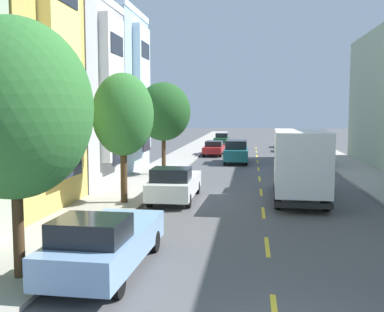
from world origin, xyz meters
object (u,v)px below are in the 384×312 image
(parked_sedan_red, at_px, (214,148))
(parked_pickup_white, at_px, (175,184))
(parked_pickup_sky, at_px, (105,243))
(parked_suv_orange, at_px, (296,142))
(street_tree_third, at_px, (163,112))
(moving_teal_sedan, at_px, (236,151))
(delivery_box_truck, at_px, (300,161))
(parked_hatchback_forest, at_px, (222,139))
(parked_suv_navy, at_px, (292,139))
(street_tree_nearest, at_px, (14,109))
(street_tree_second, at_px, (123,115))
(parked_hatchback_black, at_px, (314,157))

(parked_sedan_red, xyz_separation_m, parked_pickup_white, (-0.03, -22.97, 0.08))
(parked_sedan_red, distance_m, parked_pickup_white, 22.98)
(parked_pickup_sky, xyz_separation_m, parked_suv_orange, (8.71, 38.82, 0.16))
(street_tree_third, bearing_deg, parked_pickup_white, -75.46)
(moving_teal_sedan, bearing_deg, delivery_box_truck, -77.20)
(parked_hatchback_forest, relative_size, parked_suv_navy, 0.83)
(street_tree_nearest, relative_size, parked_hatchback_forest, 1.62)
(parked_pickup_sky, bearing_deg, parked_suv_orange, 77.35)
(parked_sedan_red, height_order, parked_suv_navy, parked_suv_navy)
(parked_suv_orange, height_order, moving_teal_sedan, same)
(parked_pickup_sky, bearing_deg, parked_hatchback_forest, 89.93)
(street_tree_nearest, height_order, street_tree_third, street_tree_nearest)
(street_tree_second, xyz_separation_m, moving_teal_sedan, (4.60, 18.01, -3.21))
(street_tree_second, bearing_deg, parked_hatchback_forest, 87.06)
(parked_pickup_white, bearing_deg, parked_hatchback_black, 59.83)
(street_tree_third, bearing_deg, parked_hatchback_black, 31.14)
(delivery_box_truck, height_order, moving_teal_sedan, delivery_box_truck)
(street_tree_nearest, xyz_separation_m, street_tree_third, (0.00, 19.33, -0.09))
(street_tree_second, bearing_deg, parked_pickup_sky, -77.43)
(parked_hatchback_forest, distance_m, moving_teal_sedan, 20.96)
(parked_hatchback_forest, distance_m, parked_hatchback_black, 24.28)
(parked_suv_navy, bearing_deg, street_tree_third, -112.19)
(street_tree_nearest, bearing_deg, parked_suv_navy, 76.79)
(street_tree_second, relative_size, moving_teal_sedan, 1.24)
(street_tree_second, relative_size, parked_suv_navy, 1.23)
(street_tree_nearest, bearing_deg, parked_suv_orange, 75.01)
(parked_suv_navy, bearing_deg, parked_pickup_sky, -101.11)
(street_tree_nearest, xyz_separation_m, street_tree_second, (0.00, 9.67, -0.22))
(street_tree_third, xyz_separation_m, parked_hatchback_black, (10.74, 6.49, -3.57))
(parked_suv_orange, bearing_deg, street_tree_nearest, -104.99)
(parked_suv_navy, bearing_deg, street_tree_second, -106.60)
(parked_pickup_white, height_order, parked_suv_orange, parked_suv_orange)
(parked_suv_navy, bearing_deg, delivery_box_truck, -94.25)
(parked_suv_navy, xyz_separation_m, parked_suv_orange, (-0.04, -5.76, 0.00))
(street_tree_third, bearing_deg, parked_suv_navy, 67.81)
(delivery_box_truck, bearing_deg, parked_sedan_red, 105.19)
(street_tree_nearest, distance_m, parked_hatchback_black, 28.21)
(street_tree_third, distance_m, parked_suv_navy, 28.51)
(parked_hatchback_black, bearing_deg, delivery_box_truck, -100.36)
(street_tree_third, height_order, parked_hatchback_black, street_tree_third)
(parked_pickup_sky, distance_m, parked_suv_navy, 45.44)
(street_tree_nearest, distance_m, delivery_box_truck, 14.64)
(street_tree_nearest, distance_m, parked_suv_orange, 41.33)
(delivery_box_truck, height_order, parked_pickup_sky, delivery_box_truck)
(street_tree_third, distance_m, delivery_box_truck, 11.33)
(parked_sedan_red, bearing_deg, moving_teal_sedan, -69.10)
(street_tree_third, distance_m, parked_hatchback_forest, 29.42)
(street_tree_second, relative_size, parked_sedan_red, 1.32)
(street_tree_second, distance_m, parked_suv_navy, 37.58)
(parked_hatchback_black, relative_size, moving_teal_sedan, 0.84)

